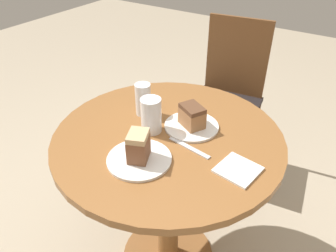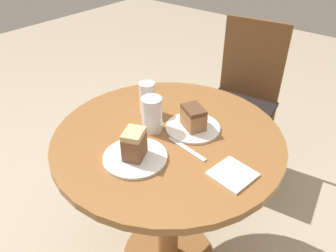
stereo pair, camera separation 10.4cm
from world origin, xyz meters
name	(u,v)px [view 1 (the left image)]	position (x,y,z in m)	size (l,w,h in m)	color
table	(168,173)	(0.00, 0.00, 0.58)	(0.89, 0.89, 0.78)	brown
chair	(227,97)	(-0.11, 0.86, 0.50)	(0.46, 0.48, 0.97)	brown
plate_near	(191,126)	(0.05, 0.09, 0.78)	(0.22, 0.22, 0.01)	white
plate_far	(139,159)	(0.00, -0.18, 0.78)	(0.23, 0.23, 0.01)	white
cake_slice_near	(192,116)	(0.05, 0.09, 0.83)	(0.12, 0.11, 0.09)	#9E6B42
cake_slice_far	(138,146)	(0.00, -0.18, 0.84)	(0.09, 0.10, 0.10)	brown
glass_lemonade	(151,117)	(-0.07, -0.01, 0.84)	(0.08, 0.08, 0.14)	silver
glass_water	(143,101)	(-0.17, 0.07, 0.84)	(0.07, 0.07, 0.14)	silver
napkin_stack	(238,170)	(0.31, -0.04, 0.78)	(0.15, 0.15, 0.01)	white
fork	(189,148)	(0.11, -0.03, 0.78)	(0.18, 0.04, 0.00)	silver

